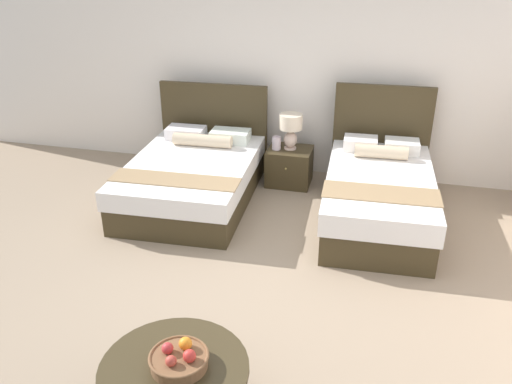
# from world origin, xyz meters

# --- Properties ---
(ground_plane) EXTENTS (9.83, 9.26, 0.02)m
(ground_plane) POSITION_xyz_m (0.00, 0.00, -0.01)
(ground_plane) COLOR gray
(wall_back) EXTENTS (9.83, 0.12, 2.62)m
(wall_back) POSITION_xyz_m (0.00, 2.83, 1.31)
(wall_back) COLOR silver
(wall_back) RESTS_ON ground
(bed_near_window) EXTENTS (1.46, 2.09, 1.17)m
(bed_near_window) POSITION_xyz_m (-1.07, 1.62, 0.30)
(bed_near_window) COLOR #3B301B
(bed_near_window) RESTS_ON ground
(bed_near_corner) EXTENTS (1.22, 2.10, 1.28)m
(bed_near_corner) POSITION_xyz_m (1.06, 1.62, 0.32)
(bed_near_corner) COLOR #3B301B
(bed_near_corner) RESTS_ON ground
(nightstand) EXTENTS (0.54, 0.49, 0.46)m
(nightstand) POSITION_xyz_m (-0.05, 2.32, 0.23)
(nightstand) COLOR #3B301B
(nightstand) RESTS_ON ground
(table_lamp) EXTENTS (0.28, 0.28, 0.44)m
(table_lamp) POSITION_xyz_m (-0.05, 2.34, 0.75)
(table_lamp) COLOR beige
(table_lamp) RESTS_ON nightstand
(vase) EXTENTS (0.11, 0.11, 0.16)m
(vase) POSITION_xyz_m (-0.22, 2.28, 0.55)
(vase) COLOR silver
(vase) RESTS_ON nightstand
(coffee_table) EXTENTS (0.96, 0.96, 0.41)m
(coffee_table) POSITION_xyz_m (-0.10, -1.43, 0.31)
(coffee_table) COLOR #3B301B
(coffee_table) RESTS_ON ground
(fruit_bowl) EXTENTS (0.38, 0.38, 0.16)m
(fruit_bowl) POSITION_xyz_m (-0.06, -1.42, 0.47)
(fruit_bowl) COLOR brown
(fruit_bowl) RESTS_ON coffee_table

